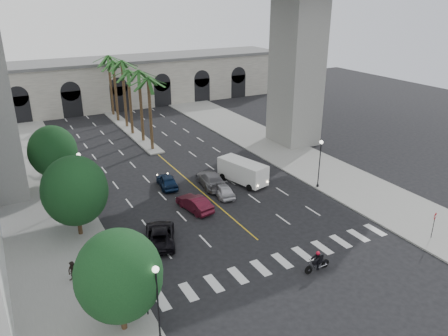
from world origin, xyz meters
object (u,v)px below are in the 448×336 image
(car_a, at_px, (223,190))
(car_e, at_px, (167,181))
(lamp_post_left_near, at_px, (157,298))
(lamp_post_right, at_px, (320,160))
(traffic_signal_far, at_px, (127,253))
(do_not_enter_sign, at_px, (434,220))
(car_b, at_px, (195,203))
(cargo_van, at_px, (243,171))
(pedestrian_b, at_px, (73,272))
(lamp_post_left_far, at_px, (81,174))
(traffic_signal_near, at_px, (146,284))
(car_d, at_px, (211,179))
(car_c, at_px, (160,235))
(motorcycle_rider, at_px, (318,262))
(pedestrian_a, at_px, (116,254))

(car_a, bearing_deg, car_e, -41.00)
(lamp_post_left_near, height_order, lamp_post_right, same)
(traffic_signal_far, bearing_deg, do_not_enter_sign, -14.65)
(lamp_post_right, bearing_deg, car_b, 173.68)
(car_b, bearing_deg, traffic_signal_far, 31.82)
(car_b, height_order, cargo_van, cargo_van)
(lamp_post_left_near, xyz_separation_m, pedestrian_b, (-3.40, 8.35, -2.26))
(car_b, height_order, car_e, car_b)
(lamp_post_left_near, relative_size, lamp_post_left_far, 1.00)
(car_e, relative_size, cargo_van, 0.68)
(traffic_signal_near, distance_m, car_d, 20.86)
(lamp_post_right, distance_m, car_c, 19.11)
(lamp_post_right, height_order, car_a, lamp_post_right)
(lamp_post_left_near, bearing_deg, cargo_van, 47.56)
(cargo_van, bearing_deg, car_e, 144.65)
(lamp_post_left_far, height_order, car_e, lamp_post_left_far)
(car_c, relative_size, car_e, 1.24)
(car_b, height_order, do_not_enter_sign, do_not_enter_sign)
(lamp_post_right, height_order, car_c, lamp_post_right)
(pedestrian_b, bearing_deg, car_b, 70.44)
(motorcycle_rider, xyz_separation_m, car_e, (-4.32, 19.60, -0.04))
(car_a, bearing_deg, motorcycle_rider, 97.92)
(lamp_post_right, bearing_deg, traffic_signal_near, -155.18)
(traffic_signal_far, height_order, car_c, traffic_signal_far)
(car_c, bearing_deg, car_b, -121.04)
(lamp_post_right, xyz_separation_m, do_not_enter_sign, (1.60, -12.85, -1.41))
(lamp_post_left_near, bearing_deg, traffic_signal_near, 87.71)
(car_b, distance_m, cargo_van, 8.20)
(lamp_post_left_near, distance_m, pedestrian_b, 9.29)
(traffic_signal_near, height_order, cargo_van, traffic_signal_near)
(pedestrian_b, relative_size, do_not_enter_sign, 0.65)
(lamp_post_left_far, distance_m, car_a, 14.05)
(car_a, relative_size, pedestrian_a, 2.46)
(lamp_post_left_far, bearing_deg, cargo_van, -10.50)
(motorcycle_rider, relative_size, pedestrian_a, 1.45)
(car_a, xyz_separation_m, car_e, (-4.21, 4.76, 0.05))
(car_d, bearing_deg, lamp_post_left_far, -1.16)
(car_c, xyz_separation_m, cargo_van, (12.41, 7.34, 0.66))
(car_d, bearing_deg, traffic_signal_far, 52.15)
(lamp_post_left_far, xyz_separation_m, car_a, (12.90, -4.93, -2.55))
(cargo_van, bearing_deg, traffic_signal_far, -159.95)
(lamp_post_left_far, xyz_separation_m, car_e, (8.69, -0.18, -2.51))
(car_b, bearing_deg, car_c, 27.85)
(traffic_signal_near, bearing_deg, pedestrian_b, 120.89)
(traffic_signal_near, bearing_deg, lamp_post_right, 24.82)
(traffic_signal_near, xyz_separation_m, motorcycle_rider, (12.91, -1.28, -1.76))
(do_not_enter_sign, bearing_deg, motorcycle_rider, 154.14)
(car_b, bearing_deg, car_e, -97.36)
(car_d, bearing_deg, car_b, 55.83)
(motorcycle_rider, bearing_deg, car_e, 100.28)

